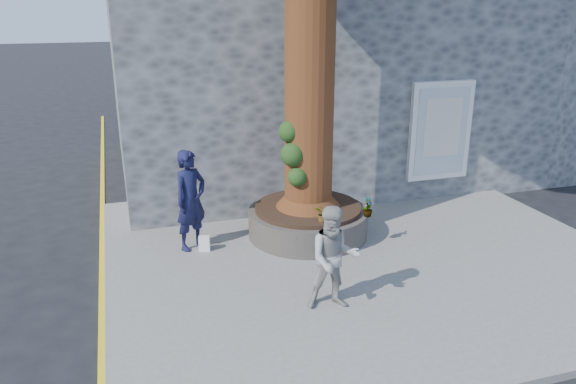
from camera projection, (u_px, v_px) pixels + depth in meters
name	position (u px, v px, depth m)	size (l,w,h in m)	color
ground	(302.00, 295.00, 8.97)	(120.00, 120.00, 0.00)	black
pavement	(362.00, 254.00, 10.27)	(9.00, 8.00, 0.12)	slate
yellow_line	(102.00, 293.00, 9.01)	(0.10, 30.00, 0.01)	yellow
stone_shop	(305.00, 51.00, 15.14)	(10.30, 8.30, 6.30)	#444649
neighbour_shop	(548.00, 49.00, 17.45)	(6.00, 8.00, 6.00)	#444649
planter	(308.00, 221.00, 10.86)	(2.30, 2.30, 0.60)	black
man	(191.00, 200.00, 10.10)	(0.68, 0.44, 1.85)	#131434
woman	(334.00, 258.00, 8.14)	(0.77, 0.60, 1.59)	#989692
shopping_bag	(204.00, 243.00, 10.22)	(0.20, 0.12, 0.28)	white
plant_a	(368.00, 207.00, 10.18)	(0.20, 0.14, 0.38)	gray
plant_b	(303.00, 194.00, 10.82)	(0.21, 0.20, 0.38)	gray
plant_c	(368.00, 209.00, 10.19)	(0.17, 0.17, 0.30)	gray
plant_d	(323.00, 213.00, 9.94)	(0.28, 0.25, 0.32)	gray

